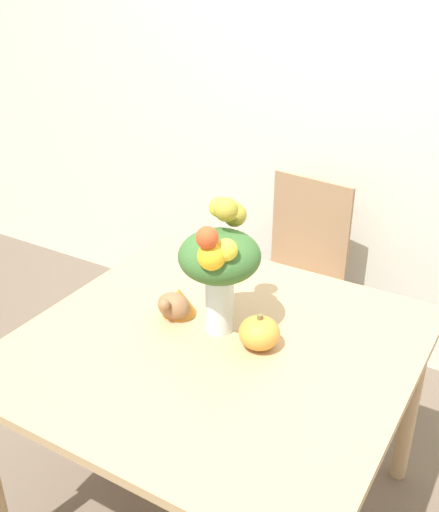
% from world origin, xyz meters
% --- Properties ---
extents(ground_plane, '(12.00, 12.00, 0.00)m').
position_xyz_m(ground_plane, '(0.00, 0.00, 0.00)').
color(ground_plane, brown).
extents(wall_back, '(8.00, 0.06, 2.70)m').
position_xyz_m(wall_back, '(0.00, 1.29, 1.35)').
color(wall_back, silver).
rests_on(wall_back, ground_plane).
extents(dining_table, '(1.17, 1.14, 0.75)m').
position_xyz_m(dining_table, '(0.00, 0.00, 0.66)').
color(dining_table, tan).
rests_on(dining_table, ground_plane).
extents(flower_vase, '(0.25, 0.30, 0.44)m').
position_xyz_m(flower_vase, '(-0.02, 0.07, 1.00)').
color(flower_vase, silver).
rests_on(flower_vase, dining_table).
extents(pumpkin, '(0.13, 0.13, 0.12)m').
position_xyz_m(pumpkin, '(0.13, 0.05, 0.80)').
color(pumpkin, gold).
rests_on(pumpkin, dining_table).
extents(turkey_figurine, '(0.12, 0.16, 0.09)m').
position_xyz_m(turkey_figurine, '(-0.19, 0.07, 0.80)').
color(turkey_figurine, '#936642').
rests_on(turkey_figurine, dining_table).
extents(dining_chair_near_window, '(0.47, 0.47, 0.92)m').
position_xyz_m(dining_chair_near_window, '(-0.15, 0.96, 0.48)').
color(dining_chair_near_window, '#9E7A56').
rests_on(dining_chair_near_window, ground_plane).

